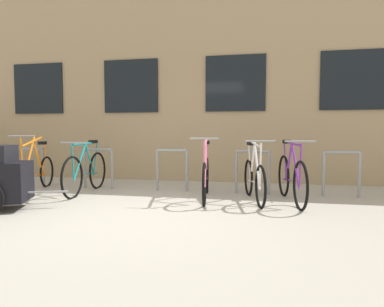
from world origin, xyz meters
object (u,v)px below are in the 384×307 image
at_px(bicycle_purple, 291,177).
at_px(bicycle_pink, 206,176).
at_px(bicycle_orange, 35,172).
at_px(bicycle_teal, 86,171).
at_px(bicycle_white, 254,178).

height_order(bicycle_purple, bicycle_pink, bicycle_pink).
bearing_deg(bicycle_orange, bicycle_teal, 1.71).
distance_m(bicycle_purple, bicycle_white, 0.59).
distance_m(bicycle_teal, bicycle_white, 3.04).
height_order(bicycle_teal, bicycle_white, bicycle_white).
height_order(bicycle_pink, bicycle_orange, bicycle_orange).
distance_m(bicycle_orange, bicycle_teal, 1.03).
bearing_deg(bicycle_pink, bicycle_purple, -0.95).
xyz_separation_m(bicycle_purple, bicycle_pink, (-1.38, 0.02, -0.02)).
distance_m(bicycle_orange, bicycle_white, 4.06).
relative_size(bicycle_pink, bicycle_orange, 1.03).
bearing_deg(bicycle_purple, bicycle_orange, 179.12).
relative_size(bicycle_orange, bicycle_teal, 0.95).
height_order(bicycle_pink, bicycle_teal, bicycle_pink).
xyz_separation_m(bicycle_pink, bicycle_teal, (-2.24, 0.08, 0.02)).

